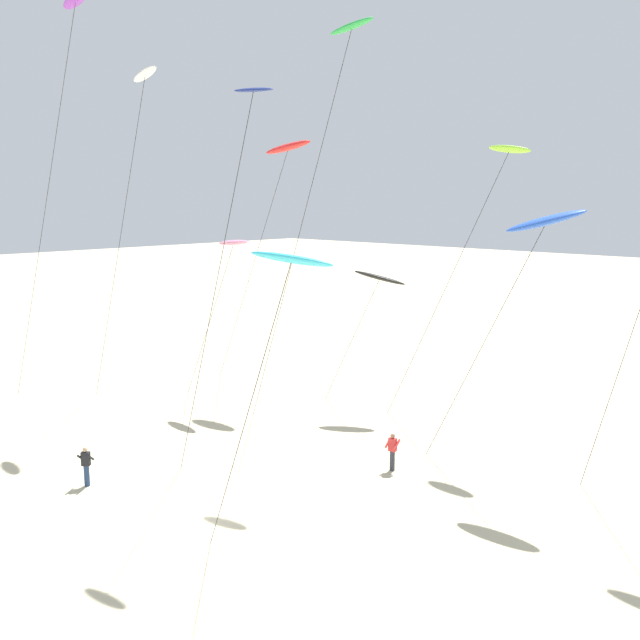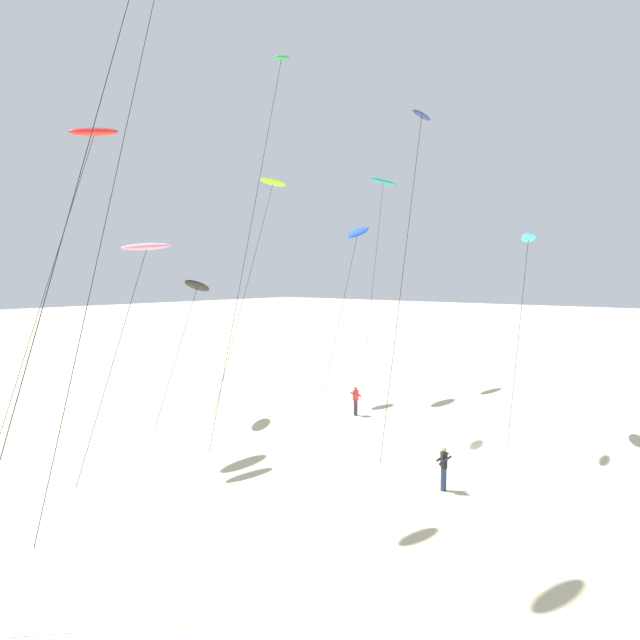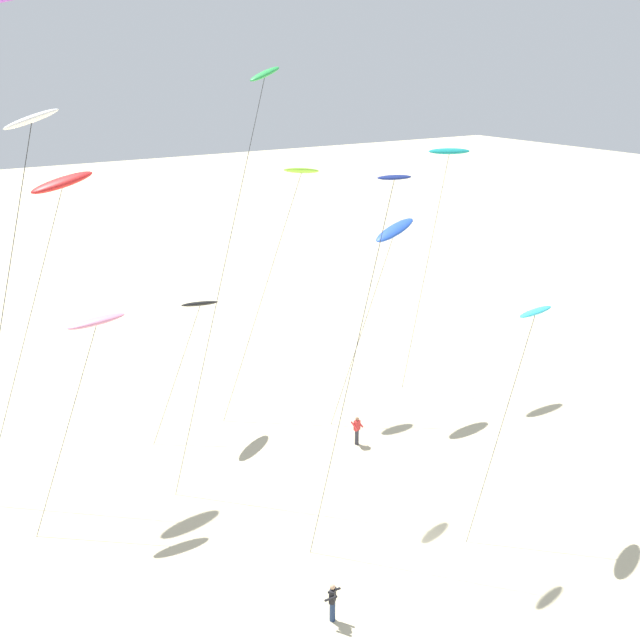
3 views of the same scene
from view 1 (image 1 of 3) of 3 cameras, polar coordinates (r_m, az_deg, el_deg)
name	(u,v)px [view 1 (image 1 of 3)]	position (r m, az deg, el deg)	size (l,w,h in m)	color
ground_plane	(197,519)	(26.33, -10.25, -16.16)	(260.00, 260.00, 0.00)	beige
kite_green	(349,35)	(32.88, 2.49, 22.79)	(7.10, 1.69, 19.59)	green
kite_navy	(250,105)	(25.93, -5.86, 17.54)	(5.34, 1.11, 15.63)	navy
kite_blue	(545,222)	(28.41, 18.38, 7.82)	(6.43, 1.64, 11.40)	blue
kite_purple	(74,7)	(38.60, -19.94, 23.51)	(8.82, 1.72, 21.61)	purple
kite_red	(288,148)	(40.80, -2.74, 14.22)	(7.35, 1.83, 15.11)	red
kite_pink	(233,244)	(38.21, -7.32, 6.38)	(5.11, 1.00, 9.48)	pink
kite_black	(379,278)	(37.03, 5.00, 3.51)	(4.94, 1.99, 7.90)	black
kite_cyan	(290,261)	(19.67, -2.50, 4.96)	(4.89, 1.50, 10.23)	#33BFE0
kite_lime	(508,152)	(33.69, 15.50, 13.41)	(7.22, 1.48, 14.25)	#8CD833
kite_white	(144,81)	(38.18, -14.58, 18.82)	(6.35, 1.28, 18.37)	white
kite_flyer_nearest	(392,451)	(29.96, 6.10, -10.86)	(0.60, 0.58, 1.67)	#33333D
kite_flyer_middle	(86,465)	(29.86, -19.05, -11.45)	(0.73, 0.73, 1.67)	navy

